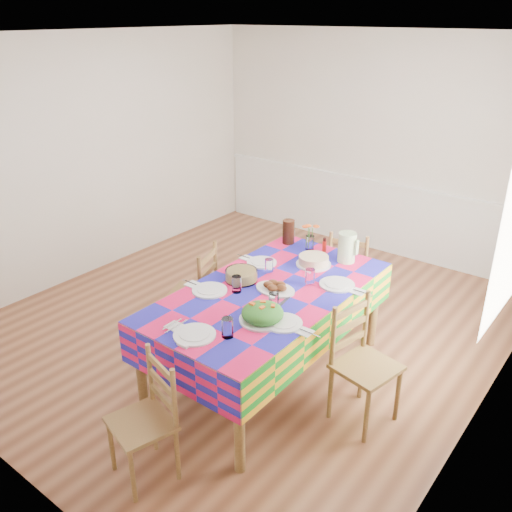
{
  "coord_description": "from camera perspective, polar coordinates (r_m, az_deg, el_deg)",
  "views": [
    {
      "loc": [
        2.94,
        -3.69,
        2.87
      ],
      "look_at": [
        0.36,
        -0.35,
        0.96
      ],
      "focal_mm": 38.0,
      "sensor_mm": 36.0,
      "label": 1
    }
  ],
  "objects": [
    {
      "name": "tea_pitcher",
      "position": [
        5.19,
        3.44,
        2.57
      ],
      "size": [
        0.12,
        0.12,
        0.23
      ],
      "primitive_type": "cylinder",
      "color": "black",
      "rests_on": "dining_table"
    },
    {
      "name": "cake",
      "position": [
        4.78,
        6.09,
        -0.5
      ],
      "size": [
        0.31,
        0.31,
        0.09
      ],
      "color": "white",
      "rests_on": "dining_table"
    },
    {
      "name": "pasta_bowl",
      "position": [
        4.48,
        -1.55,
        -2.04
      ],
      "size": [
        0.27,
        0.27,
        0.1
      ],
      "color": "white",
      "rests_on": "dining_table"
    },
    {
      "name": "hot_sauce",
      "position": [
        5.0,
        7.2,
        1.08
      ],
      "size": [
        0.04,
        0.04,
        0.16
      ],
      "primitive_type": "cylinder",
      "color": "red",
      "rests_on": "dining_table"
    },
    {
      "name": "chair_far",
      "position": [
        5.54,
        9.76,
        -1.77
      ],
      "size": [
        0.5,
        0.49,
        0.93
      ],
      "rotation": [
        0.0,
        0.0,
        3.42
      ],
      "color": "brown",
      "rests_on": "room"
    },
    {
      "name": "chair_near",
      "position": [
        3.75,
        -11.42,
        -16.62
      ],
      "size": [
        0.48,
        0.47,
        0.88
      ],
      "rotation": [
        0.0,
        0.0,
        -0.28
      ],
      "color": "brown",
      "rests_on": "room"
    },
    {
      "name": "setting_left_far",
      "position": [
        4.73,
        0.82,
        -0.79
      ],
      "size": [
        0.48,
        0.29,
        0.13
      ],
      "rotation": [
        0.0,
        0.0,
        1.57
      ],
      "color": "white",
      "rests_on": "dining_table"
    },
    {
      "name": "setting_right_near",
      "position": [
        3.95,
        2.59,
        -6.23
      ],
      "size": [
        0.52,
        0.3,
        0.13
      ],
      "rotation": [
        0.0,
        0.0,
        -1.57
      ],
      "color": "white",
      "rests_on": "dining_table"
    },
    {
      "name": "setting_near_head",
      "position": [
        3.76,
        -5.32,
        -7.94
      ],
      "size": [
        0.48,
        0.32,
        0.14
      ],
      "color": "white",
      "rests_on": "dining_table"
    },
    {
      "name": "flower_vase",
      "position": [
        5.06,
        5.69,
        1.82
      ],
      "size": [
        0.16,
        0.14,
        0.26
      ],
      "color": "white",
      "rests_on": "dining_table"
    },
    {
      "name": "dining_table",
      "position": [
        4.39,
        1.38,
        -4.64
      ],
      "size": [
        1.15,
        2.13,
        0.83
      ],
      "color": "brown",
      "rests_on": "room"
    },
    {
      "name": "serving_utensils",
      "position": [
        4.19,
        2.58,
        -4.71
      ],
      "size": [
        0.16,
        0.36,
        0.01
      ],
      "color": "black",
      "rests_on": "dining_table"
    },
    {
      "name": "name_card",
      "position": [
        3.68,
        -7.73,
        -9.28
      ],
      "size": [
        0.09,
        0.03,
        0.02
      ],
      "primitive_type": "cube",
      "color": "white",
      "rests_on": "dining_table"
    },
    {
      "name": "chair_right",
      "position": [
        4.17,
        11.08,
        -11.1
      ],
      "size": [
        0.49,
        0.5,
        0.97
      ],
      "rotation": [
        0.0,
        0.0,
        1.37
      ],
      "color": "brown",
      "rests_on": "room"
    },
    {
      "name": "wainscot",
      "position": [
        7.24,
        11.55,
        4.66
      ],
      "size": [
        4.41,
        0.06,
        0.92
      ],
      "color": "white",
      "rests_on": "room"
    },
    {
      "name": "salad_platter",
      "position": [
        3.91,
        0.69,
        -6.1
      ],
      "size": [
        0.34,
        0.34,
        0.14
      ],
      "color": "white",
      "rests_on": "dining_table"
    },
    {
      "name": "green_pitcher",
      "position": [
        4.85,
        9.54,
        0.91
      ],
      "size": [
        0.16,
        0.16,
        0.27
      ],
      "primitive_type": "cylinder",
      "color": "#BDE4A1",
      "rests_on": "dining_table"
    },
    {
      "name": "setting_right_far",
      "position": [
        4.44,
        7.58,
        -2.72
      ],
      "size": [
        0.54,
        0.31,
        0.14
      ],
      "rotation": [
        0.0,
        0.0,
        -1.57
      ],
      "color": "white",
      "rests_on": "dining_table"
    },
    {
      "name": "meat_platter",
      "position": [
        4.33,
        2.04,
        -3.3
      ],
      "size": [
        0.34,
        0.24,
        0.07
      ],
      "color": "white",
      "rests_on": "dining_table"
    },
    {
      "name": "room",
      "position": [
        4.95,
        -0.87,
        6.53
      ],
      "size": [
        4.58,
        5.08,
        2.78
      ],
      "color": "brown",
      "rests_on": "ground"
    },
    {
      "name": "chair_left",
      "position": [
        5.02,
        -6.45,
        -4.21
      ],
      "size": [
        0.53,
        0.54,
        0.97
      ],
      "rotation": [
        0.0,
        0.0,
        -1.22
      ],
      "color": "brown",
      "rests_on": "room"
    },
    {
      "name": "setting_left_near",
      "position": [
        4.32,
        -3.94,
        -3.35
      ],
      "size": [
        0.51,
        0.31,
        0.14
      ],
      "rotation": [
        0.0,
        0.0,
        1.57
      ],
      "color": "white",
      "rests_on": "dining_table"
    }
  ]
}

